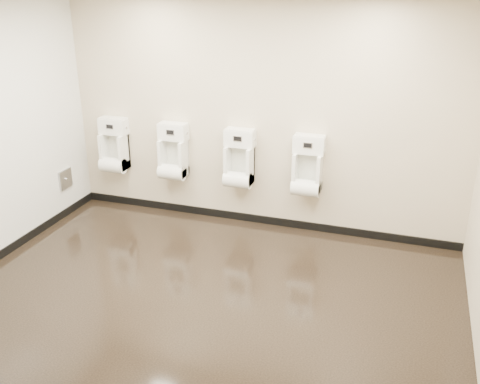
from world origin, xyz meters
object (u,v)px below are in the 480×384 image
(urinal_3, at_px, (307,170))
(urinal_2, at_px, (239,163))
(urinal_1, at_px, (173,156))
(urinal_0, at_px, (114,149))
(access_panel, at_px, (65,179))

(urinal_3, bearing_deg, urinal_2, 180.00)
(urinal_2, bearing_deg, urinal_1, 180.00)
(urinal_1, bearing_deg, urinal_0, 180.00)
(urinal_0, distance_m, urinal_2, 1.76)
(urinal_3, bearing_deg, access_panel, -172.28)
(access_panel, xyz_separation_m, urinal_0, (0.51, 0.42, 0.33))
(access_panel, xyz_separation_m, urinal_2, (2.27, 0.42, 0.33))
(urinal_0, distance_m, urinal_3, 2.62)
(access_panel, xyz_separation_m, urinal_3, (3.13, 0.42, 0.33))
(urinal_0, xyz_separation_m, urinal_2, (1.76, 0.00, 0.00))
(urinal_1, distance_m, urinal_3, 1.75)
(urinal_1, height_order, urinal_2, same)
(urinal_1, xyz_separation_m, urinal_2, (0.89, 0.00, 0.00))
(urinal_0, bearing_deg, access_panel, -140.23)
(access_panel, relative_size, urinal_0, 0.35)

